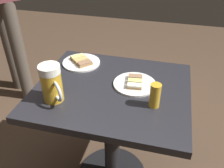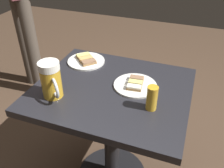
# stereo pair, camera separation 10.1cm
# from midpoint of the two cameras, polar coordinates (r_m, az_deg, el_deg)

# --- Properties ---
(cafe_table) EXTENTS (0.75, 0.65, 0.71)m
(cafe_table) POSITION_cam_midpoint_polar(r_m,az_deg,el_deg) (1.29, -2.25, -6.86)
(cafe_table) COLOR black
(cafe_table) RESTS_ON ground_plane
(plate_near) EXTENTS (0.21, 0.21, 0.03)m
(plate_near) POSITION_cam_midpoint_polar(r_m,az_deg,el_deg) (1.20, 3.01, 0.07)
(plate_near) COLOR white
(plate_near) RESTS_ON cafe_table
(plate_far) EXTENTS (0.21, 0.21, 0.03)m
(plate_far) POSITION_cam_midpoint_polar(r_m,az_deg,el_deg) (1.41, -9.31, 5.13)
(plate_far) COLOR white
(plate_far) RESTS_ON cafe_table
(beer_mug) EXTENTS (0.13, 0.12, 0.18)m
(beer_mug) POSITION_cam_midpoint_polar(r_m,az_deg,el_deg) (1.10, -16.59, -0.00)
(beer_mug) COLOR gold
(beer_mug) RESTS_ON cafe_table
(beer_glass_small) EXTENTS (0.05, 0.05, 0.11)m
(beer_glass_small) POSITION_cam_midpoint_polar(r_m,az_deg,el_deg) (1.05, 7.42, -2.80)
(beer_glass_small) COLOR gold
(beer_glass_small) RESTS_ON cafe_table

